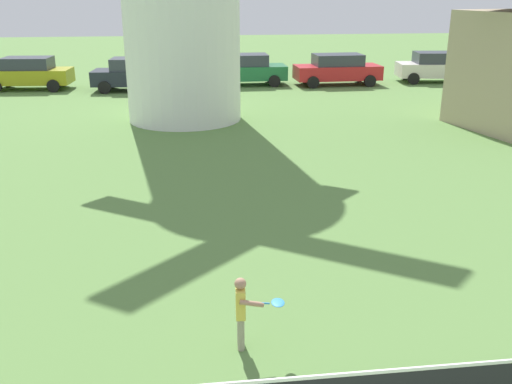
{
  "coord_description": "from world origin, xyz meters",
  "views": [
    {
      "loc": [
        -1.04,
        -2.6,
        4.71
      ],
      "look_at": [
        -0.2,
        4.12,
        2.28
      ],
      "focal_mm": 39.97,
      "sensor_mm": 36.0,
      "label": 1
    }
  ],
  "objects_px": {
    "parked_car_mustard": "(29,73)",
    "player_far": "(243,309)",
    "parked_car_green": "(244,69)",
    "parked_car_black": "(137,74)",
    "parked_car_red": "(337,69)",
    "parked_car_cream": "(435,67)"
  },
  "relations": [
    {
      "from": "parked_car_mustard",
      "to": "player_far",
      "type": "bearing_deg",
      "value": -70.07
    },
    {
      "from": "parked_car_mustard",
      "to": "parked_car_green",
      "type": "bearing_deg",
      "value": 0.21
    },
    {
      "from": "parked_car_black",
      "to": "parked_car_red",
      "type": "distance_m",
      "value": 10.08
    },
    {
      "from": "player_far",
      "to": "parked_car_red",
      "type": "xyz_separation_m",
      "value": [
        7.15,
        22.1,
        0.2
      ]
    },
    {
      "from": "parked_car_mustard",
      "to": "parked_car_black",
      "type": "distance_m",
      "value": 5.38
    },
    {
      "from": "parked_car_green",
      "to": "parked_car_cream",
      "type": "distance_m",
      "value": 10.18
    },
    {
      "from": "player_far",
      "to": "parked_car_red",
      "type": "relative_size",
      "value": 0.24
    },
    {
      "from": "parked_car_red",
      "to": "parked_car_green",
      "type": "bearing_deg",
      "value": 173.34
    },
    {
      "from": "player_far",
      "to": "parked_car_black",
      "type": "height_order",
      "value": "parked_car_black"
    },
    {
      "from": "parked_car_green",
      "to": "parked_car_cream",
      "type": "bearing_deg",
      "value": -1.33
    },
    {
      "from": "parked_car_black",
      "to": "parked_car_cream",
      "type": "height_order",
      "value": "same"
    },
    {
      "from": "parked_car_green",
      "to": "parked_car_black",
      "type": "bearing_deg",
      "value": -168.86
    },
    {
      "from": "player_far",
      "to": "parked_car_green",
      "type": "height_order",
      "value": "parked_car_green"
    },
    {
      "from": "parked_car_mustard",
      "to": "parked_car_green",
      "type": "distance_m",
      "value": 10.58
    },
    {
      "from": "parked_car_black",
      "to": "parked_car_green",
      "type": "xyz_separation_m",
      "value": [
        5.29,
        1.04,
        0.0
      ]
    },
    {
      "from": "parked_car_red",
      "to": "player_far",
      "type": "bearing_deg",
      "value": -107.93
    },
    {
      "from": "parked_car_black",
      "to": "parked_car_red",
      "type": "relative_size",
      "value": 0.99
    },
    {
      "from": "parked_car_black",
      "to": "player_far",
      "type": "bearing_deg",
      "value": -82.32
    },
    {
      "from": "player_far",
      "to": "parked_car_mustard",
      "type": "relative_size",
      "value": 0.26
    },
    {
      "from": "player_far",
      "to": "parked_car_black",
      "type": "relative_size",
      "value": 0.25
    },
    {
      "from": "parked_car_green",
      "to": "parked_car_red",
      "type": "height_order",
      "value": "same"
    },
    {
      "from": "player_far",
      "to": "parked_car_mustard",
      "type": "bearing_deg",
      "value": 109.93
    }
  ]
}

